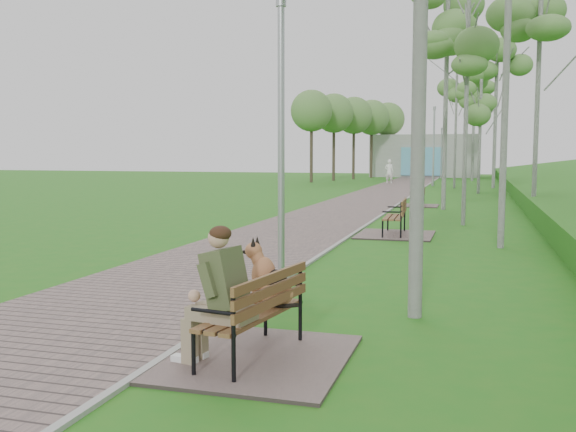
{
  "coord_description": "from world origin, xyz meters",
  "views": [
    {
      "loc": [
        3.23,
        -12.17,
        2.26
      ],
      "look_at": [
        0.26,
        -2.03,
        1.22
      ],
      "focal_mm": 40.0,
      "sensor_mm": 36.0,
      "label": 1
    }
  ],
  "objects": [
    {
      "name": "bench_main",
      "position": [
        0.85,
        -5.75,
        0.49
      ],
      "size": [
        2.0,
        2.22,
        1.75
      ],
      "color": "#665652",
      "rests_on": "ground"
    },
    {
      "name": "bench_second",
      "position": [
        1.11,
        5.46,
        0.24
      ],
      "size": [
        2.04,
        2.26,
        1.25
      ],
      "color": "#665652",
      "rests_on": "ground"
    },
    {
      "name": "birch_mid_c",
      "position": [
        3.39,
        25.22,
        5.17
      ],
      "size": [
        2.22,
        2.22,
        6.58
      ],
      "color": "silver",
      "rests_on": "ground"
    },
    {
      "name": "birch_far_b",
      "position": [
        1.91,
        30.6,
        6.54
      ],
      "size": [
        2.46,
        2.46,
        8.33
      ],
      "color": "silver",
      "rests_on": "ground"
    },
    {
      "name": "lamp_post_third",
      "position": [
        0.42,
        32.86,
        2.53
      ],
      "size": [
        0.21,
        0.21,
        5.42
      ],
      "color": "#9EA1A6",
      "rests_on": "ground"
    },
    {
      "name": "birch_near_a",
      "position": [
        2.89,
        8.63,
        6.1
      ],
      "size": [
        2.31,
        2.31,
        7.77
      ],
      "color": "silver",
      "rests_on": "ground"
    },
    {
      "name": "lamp_post_near",
      "position": [
        0.18,
        -2.14,
        2.25
      ],
      "size": [
        0.19,
        0.19,
        4.82
      ],
      "color": "#9EA1A6",
      "rests_on": "ground"
    },
    {
      "name": "kerb",
      "position": [
        0.0,
        21.5,
        0.03
      ],
      "size": [
        0.1,
        67.0,
        0.05
      ],
      "primitive_type": "cube",
      "color": "#999993",
      "rests_on": "ground"
    },
    {
      "name": "birch_mid_b",
      "position": [
        5.18,
        11.49,
        6.48
      ],
      "size": [
        2.46,
        2.46,
        8.26
      ],
      "color": "silver",
      "rests_on": "ground"
    },
    {
      "name": "birch_far_c",
      "position": [
        4.34,
        31.31,
        7.75
      ],
      "size": [
        2.95,
        2.95,
        9.87
      ],
      "color": "silver",
      "rests_on": "ground"
    },
    {
      "name": "building_north",
      "position": [
        -1.5,
        50.97,
        1.99
      ],
      "size": [
        10.0,
        5.2,
        4.0
      ],
      "color": "#9E9E99",
      "rests_on": "ground"
    },
    {
      "name": "walkway",
      "position": [
        -1.75,
        21.5,
        0.02
      ],
      "size": [
        3.5,
        67.0,
        0.04
      ],
      "primitive_type": "cube",
      "color": "#665652",
      "rests_on": "ground"
    },
    {
      "name": "pedestrian_near",
      "position": [
        -2.94,
        35.57,
        0.9
      ],
      "size": [
        0.69,
        0.49,
        1.8
      ],
      "primitive_type": "imported",
      "rotation": [
        0.0,
        0.0,
        3.05
      ],
      "color": "white",
      "rests_on": "ground"
    },
    {
      "name": "bench_third",
      "position": [
        0.9,
        15.65,
        0.18
      ],
      "size": [
        1.61,
        1.79,
        0.99
      ],
      "color": "#665652",
      "rests_on": "ground"
    },
    {
      "name": "lamp_post_far",
      "position": [
        0.19,
        47.47,
        2.12
      ],
      "size": [
        0.18,
        0.18,
        4.53
      ],
      "color": "#9EA1A6",
      "rests_on": "ground"
    },
    {
      "name": "birch_distant_a",
      "position": [
        2.95,
        42.21,
        6.91
      ],
      "size": [
        2.76,
        2.76,
        8.79
      ],
      "color": "silver",
      "rests_on": "ground"
    },
    {
      "name": "ground",
      "position": [
        0.0,
        0.0,
        0.0
      ],
      "size": [
        120.0,
        120.0,
        0.0
      ],
      "primitive_type": "plane",
      "color": "#236F1A",
      "rests_on": "ground"
    },
    {
      "name": "lamp_post_second",
      "position": [
        0.45,
        17.64,
        2.1
      ],
      "size": [
        0.17,
        0.17,
        4.49
      ],
      "color": "#9EA1A6",
      "rests_on": "ground"
    },
    {
      "name": "birch_mid_a",
      "position": [
        2.01,
        14.18,
        7.73
      ],
      "size": [
        2.52,
        2.52,
        9.85
      ],
      "color": "silver",
      "rests_on": "ground"
    }
  ]
}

